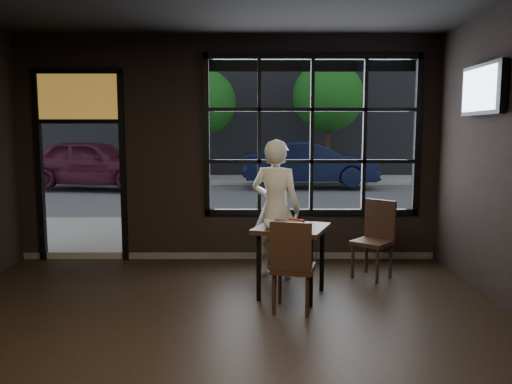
{
  "coord_description": "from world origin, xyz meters",
  "views": [
    {
      "loc": [
        0.38,
        -3.63,
        1.86
      ],
      "look_at": [
        0.4,
        2.2,
        1.15
      ],
      "focal_mm": 35.0,
      "sensor_mm": 36.0,
      "label": 1
    }
  ],
  "objects_px": {
    "cafe_table": "(291,261)",
    "navy_car": "(310,164)",
    "man": "(276,209)",
    "chair_near": "(293,265)"
  },
  "relations": [
    {
      "from": "cafe_table",
      "to": "navy_car",
      "type": "bearing_deg",
      "value": 102.49
    },
    {
      "from": "man",
      "to": "navy_car",
      "type": "height_order",
      "value": "man"
    },
    {
      "from": "chair_near",
      "to": "navy_car",
      "type": "xyz_separation_m",
      "value": [
        1.4,
        11.19,
        0.33
      ]
    },
    {
      "from": "man",
      "to": "navy_car",
      "type": "relative_size",
      "value": 0.41
    },
    {
      "from": "chair_near",
      "to": "man",
      "type": "bearing_deg",
      "value": -70.53
    },
    {
      "from": "cafe_table",
      "to": "navy_car",
      "type": "xyz_separation_m",
      "value": [
        1.38,
        10.71,
        0.41
      ]
    },
    {
      "from": "cafe_table",
      "to": "navy_car",
      "type": "distance_m",
      "value": 10.8
    },
    {
      "from": "cafe_table",
      "to": "man",
      "type": "relative_size",
      "value": 0.46
    },
    {
      "from": "chair_near",
      "to": "navy_car",
      "type": "relative_size",
      "value": 0.22
    },
    {
      "from": "man",
      "to": "navy_car",
      "type": "xyz_separation_m",
      "value": [
        1.53,
        9.97,
        -0.07
      ]
    }
  ]
}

